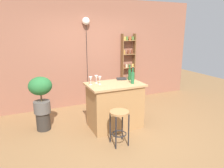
# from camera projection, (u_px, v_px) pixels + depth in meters

# --- Properties ---
(ground) EXTENTS (12.00, 12.00, 0.00)m
(ground) POSITION_uv_depth(u_px,v_px,m) (121.00, 132.00, 4.29)
(ground) COLOR brown
(back_wall) EXTENTS (6.40, 0.10, 2.80)m
(back_wall) POSITION_uv_depth(u_px,v_px,m) (89.00, 53.00, 5.65)
(back_wall) COLOR #8C5642
(back_wall) RESTS_ON ground
(kitchen_counter) EXTENTS (1.14, 0.73, 0.95)m
(kitchen_counter) POSITION_uv_depth(u_px,v_px,m) (115.00, 105.00, 4.43)
(kitchen_counter) COLOR #9E7042
(kitchen_counter) RESTS_ON ground
(bar_stool) EXTENTS (0.34, 0.34, 0.64)m
(bar_stool) POSITION_uv_depth(u_px,v_px,m) (119.00, 120.00, 3.73)
(bar_stool) COLOR black
(bar_stool) RESTS_ON ground
(spice_shelf) EXTENTS (0.40, 0.15, 1.90)m
(spice_shelf) POSITION_uv_depth(u_px,v_px,m) (128.00, 66.00, 6.07)
(spice_shelf) COLOR brown
(spice_shelf) RESTS_ON ground
(plant_stool) EXTENTS (0.28, 0.28, 0.38)m
(plant_stool) POSITION_uv_depth(u_px,v_px,m) (43.00, 121.00, 4.36)
(plant_stool) COLOR #2D2823
(plant_stool) RESTS_ON ground
(potted_plant) EXTENTS (0.46, 0.41, 0.75)m
(potted_plant) POSITION_uv_depth(u_px,v_px,m) (41.00, 92.00, 4.20)
(potted_plant) COLOR #514C47
(potted_plant) RESTS_ON plant_stool
(bottle_olive_oil) EXTENTS (0.07, 0.07, 0.33)m
(bottle_olive_oil) POSITION_uv_depth(u_px,v_px,m) (130.00, 74.00, 4.60)
(bottle_olive_oil) COLOR #194C23
(bottle_olive_oil) RESTS_ON kitchen_counter
(bottle_soda_blue) EXTENTS (0.07, 0.07, 0.34)m
(bottle_soda_blue) POSITION_uv_depth(u_px,v_px,m) (133.00, 78.00, 4.28)
(bottle_soda_blue) COLOR #236638
(bottle_soda_blue) RESTS_ON kitchen_counter
(wine_glass_left) EXTENTS (0.07, 0.07, 0.16)m
(wine_glass_left) POSITION_uv_depth(u_px,v_px,m) (96.00, 78.00, 4.32)
(wine_glass_left) COLOR silver
(wine_glass_left) RESTS_ON kitchen_counter
(wine_glass_center) EXTENTS (0.07, 0.07, 0.16)m
(wine_glass_center) POSITION_uv_depth(u_px,v_px,m) (100.00, 79.00, 4.23)
(wine_glass_center) COLOR silver
(wine_glass_center) RESTS_ON kitchen_counter
(wine_glass_right) EXTENTS (0.07, 0.07, 0.16)m
(wine_glass_right) POSITION_uv_depth(u_px,v_px,m) (91.00, 79.00, 4.20)
(wine_glass_right) COLOR silver
(wine_glass_right) RESTS_ON kitchen_counter
(cookbook) EXTENTS (0.25, 0.21, 0.03)m
(cookbook) POSITION_uv_depth(u_px,v_px,m) (122.00, 79.00, 4.65)
(cookbook) COLOR black
(cookbook) RESTS_ON kitchen_counter
(pendant_globe_light) EXTENTS (0.19, 0.19, 2.32)m
(pendant_globe_light) POSITION_uv_depth(u_px,v_px,m) (86.00, 23.00, 5.32)
(pendant_globe_light) COLOR black
(pendant_globe_light) RESTS_ON ground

